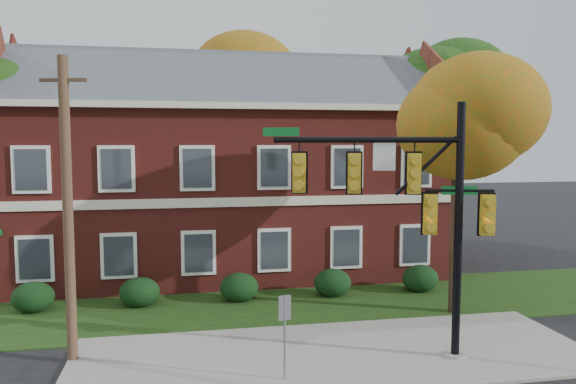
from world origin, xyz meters
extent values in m
plane|color=black|center=(0.00, 0.00, 0.00)|extent=(120.00, 120.00, 0.00)
cube|color=gray|center=(0.00, 1.00, 0.04)|extent=(14.00, 5.00, 0.08)
cube|color=#193811|center=(0.00, 6.00, 0.02)|extent=(30.00, 6.00, 0.04)
cube|color=maroon|center=(-2.00, 12.00, 3.50)|extent=(18.00, 8.00, 7.00)
cube|color=beige|center=(-2.00, 12.00, 7.12)|extent=(18.80, 8.80, 0.24)
cube|color=beige|center=(-2.00, 7.97, 3.50)|extent=(18.00, 0.12, 0.35)
ellipsoid|color=black|center=(-9.00, 6.70, 0.53)|extent=(1.40, 1.26, 1.05)
ellipsoid|color=black|center=(-5.50, 6.70, 0.53)|extent=(1.40, 1.26, 1.05)
ellipsoid|color=black|center=(-2.00, 6.70, 0.53)|extent=(1.40, 1.26, 1.05)
ellipsoid|color=black|center=(1.50, 6.70, 0.53)|extent=(1.40, 1.26, 1.05)
ellipsoid|color=black|center=(5.00, 6.70, 0.53)|extent=(1.40, 1.26, 1.05)
cylinder|color=black|center=(5.00, 4.00, 2.88)|extent=(0.36, 0.36, 5.76)
ellipsoid|color=#CA5211|center=(5.00, 4.00, 6.48)|extent=(4.25, 4.25, 3.60)
ellipsoid|color=#CA5211|center=(5.62, 3.62, 7.08)|extent=(3.50, 3.50, 3.00)
cylinder|color=black|center=(9.00, 13.00, 3.52)|extent=(0.36, 0.36, 7.04)
ellipsoid|color=#11330E|center=(9.00, 13.00, 7.92)|extent=(5.95, 5.95, 5.04)
ellipsoid|color=#11330E|center=(9.88, 12.47, 8.52)|extent=(4.90, 4.90, 4.20)
cylinder|color=black|center=(-1.00, 20.00, 3.84)|extent=(0.36, 0.36, 7.68)
ellipsoid|color=#B8490F|center=(-1.00, 20.00, 8.64)|extent=(6.46, 6.46, 5.47)
ellipsoid|color=#B8490F|center=(-0.05, 19.43, 9.24)|extent=(5.32, 5.32, 4.56)
cylinder|color=gray|center=(3.09, 0.20, 0.08)|extent=(0.54, 0.54, 0.16)
cylinder|color=black|center=(3.09, 0.20, 3.40)|extent=(0.27, 0.27, 6.79)
cylinder|color=black|center=(0.76, 0.89, 5.82)|extent=(4.70, 1.53, 0.16)
cylinder|color=black|center=(3.09, 0.20, 4.51)|extent=(1.70, 0.57, 0.08)
cube|color=gold|center=(-0.91, 1.39, 4.95)|extent=(0.49, 0.40, 1.13)
cube|color=gold|center=(0.48, 0.97, 4.95)|extent=(0.49, 0.40, 1.13)
cube|color=gold|center=(1.97, 0.53, 4.95)|extent=(0.49, 0.40, 1.13)
cube|color=silver|center=(1.23, 0.75, 5.39)|extent=(0.57, 0.20, 0.73)
cube|color=#0D6423|center=(-1.38, 1.53, 6.04)|extent=(0.94, 0.31, 0.23)
cube|color=gold|center=(2.39, 0.41, 3.88)|extent=(0.49, 0.40, 1.13)
cube|color=gold|center=(3.79, -0.01, 3.88)|extent=(0.49, 0.40, 1.13)
cube|color=#0D6423|center=(3.09, 0.20, 4.51)|extent=(0.89, 0.30, 0.22)
cylinder|color=brown|center=(-6.88, 1.93, 3.97)|extent=(0.33, 0.33, 7.94)
cube|color=brown|center=(-6.88, 1.93, 7.33)|extent=(1.21, 0.41, 0.09)
cylinder|color=slate|center=(-1.63, -0.36, 1.06)|extent=(0.07, 0.07, 2.12)
cube|color=slate|center=(-1.63, -0.36, 1.83)|extent=(0.31, 0.11, 0.60)
camera|label=1|loc=(-4.01, -13.19, 5.76)|focal=35.00mm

